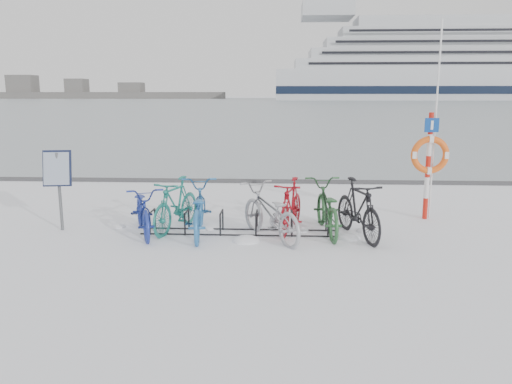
% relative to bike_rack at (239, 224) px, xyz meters
% --- Properties ---
extents(ground, '(900.00, 900.00, 0.00)m').
position_rel_bike_rack_xyz_m(ground, '(0.00, 0.00, -0.18)').
color(ground, white).
rests_on(ground, ground).
extents(ice_sheet, '(400.00, 298.00, 0.02)m').
position_rel_bike_rack_xyz_m(ice_sheet, '(0.00, 155.00, -0.17)').
color(ice_sheet, '#98A4AC').
rests_on(ice_sheet, ground).
extents(quay_edge, '(400.00, 0.25, 0.10)m').
position_rel_bike_rack_xyz_m(quay_edge, '(0.00, 5.90, -0.13)').
color(quay_edge, '#3F3F42').
rests_on(quay_edge, ground).
extents(bike_rack, '(4.00, 0.48, 0.46)m').
position_rel_bike_rack_xyz_m(bike_rack, '(0.00, 0.00, 0.00)').
color(bike_rack, black).
rests_on(bike_rack, ground).
extents(info_board, '(0.59, 0.30, 1.69)m').
position_rel_bike_rack_xyz_m(info_board, '(-3.74, 0.02, 1.03)').
color(info_board, '#595B5E').
rests_on(info_board, ground).
extents(lifebuoy_station, '(0.84, 0.23, 4.39)m').
position_rel_bike_rack_xyz_m(lifebuoy_station, '(4.16, 1.35, 1.29)').
color(lifebuoy_station, red).
rests_on(lifebuoy_station, ground).
extents(cruise_ferry, '(144.04, 27.15, 47.33)m').
position_rel_bike_rack_xyz_m(cruise_ferry, '(69.45, 206.24, 12.71)').
color(cruise_ferry, white).
rests_on(cruise_ferry, ground).
extents(shoreline, '(180.00, 12.00, 9.50)m').
position_rel_bike_rack_xyz_m(shoreline, '(-122.02, 260.00, 2.61)').
color(shoreline, '#515151').
rests_on(shoreline, ground).
extents(bike_0, '(1.38, 2.13, 1.06)m').
position_rel_bike_rack_xyz_m(bike_0, '(-1.95, -0.10, 0.35)').
color(bike_0, navy).
rests_on(bike_0, ground).
extents(bike_1, '(1.05, 1.97, 1.14)m').
position_rel_bike_rack_xyz_m(bike_1, '(-1.34, 0.21, 0.39)').
color(bike_1, '#1C7368').
rests_on(bike_1, ground).
extents(bike_2, '(0.97, 2.19, 1.11)m').
position_rel_bike_rack_xyz_m(bike_2, '(-0.82, -0.13, 0.38)').
color(bike_2, '#2969A8').
rests_on(bike_2, ground).
extents(bike_3, '(1.73, 2.18, 1.10)m').
position_rel_bike_rack_xyz_m(bike_3, '(0.64, -0.33, 0.37)').
color(bike_3, '#9D9EA5').
rests_on(bike_3, ground).
extents(bike_4, '(0.95, 1.94, 1.12)m').
position_rel_bike_rack_xyz_m(bike_4, '(1.07, 0.26, 0.38)').
color(bike_4, maroon).
rests_on(bike_4, ground).
extents(bike_5, '(0.94, 2.18, 1.11)m').
position_rel_bike_rack_xyz_m(bike_5, '(1.79, 0.15, 0.37)').
color(bike_5, '#28572E').
rests_on(bike_5, ground).
extents(bike_6, '(1.10, 2.07, 1.20)m').
position_rel_bike_rack_xyz_m(bike_6, '(2.39, -0.14, 0.42)').
color(bike_6, black).
rests_on(bike_6, ground).
extents(snow_drifts, '(5.63, 1.38, 0.19)m').
position_rel_bike_rack_xyz_m(snow_drifts, '(0.75, -0.04, -0.18)').
color(snow_drifts, white).
rests_on(snow_drifts, ground).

